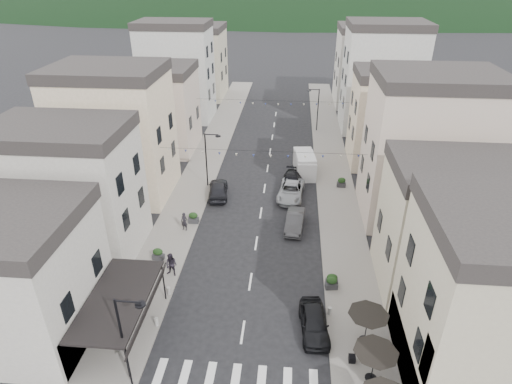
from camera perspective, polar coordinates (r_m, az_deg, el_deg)
sidewalk_left at (r=51.63m, az=-6.73°, el=4.00°), size 4.00×76.00×0.12m
sidewalk_right at (r=50.86m, az=10.10°, el=3.34°), size 4.00×76.00×0.12m
bistro_building at (r=27.01m, az=30.69°, el=-13.53°), size 10.00×8.00×10.00m
boutique_awning at (r=28.08m, az=-17.42°, el=-13.55°), size 3.77×7.50×3.28m
buildings_row_left at (r=56.54m, az=-13.07°, el=12.21°), size 10.20×54.16×14.00m
buildings_row_right at (r=54.03m, az=17.88°, el=11.05°), size 10.20×54.16×14.50m
cafe_terrace at (r=25.81m, az=15.62°, el=-20.23°), size 2.50×8.10×2.53m
streetlamp_left_near at (r=25.23m, az=-16.95°, el=-17.42°), size 1.70×0.56×6.00m
streetlamp_left_far at (r=44.47m, az=-6.34°, el=4.99°), size 1.70×0.56×6.00m
streetlamp_right_far at (r=60.65m, az=8.02°, el=11.36°), size 1.70×0.56×6.00m
bollards at (r=28.68m, az=-1.92°, el=-18.32°), size 11.66×10.26×0.60m
bunting_near at (r=39.30m, az=0.81°, el=5.02°), size 19.00×0.28×0.62m
bunting_far at (r=54.32m, az=2.12°, el=11.74°), size 19.00×0.28×0.62m
parked_car_a at (r=29.12m, az=7.76°, el=-16.83°), size 2.14×4.47×1.47m
parked_car_b at (r=38.60m, az=5.19°, el=-3.89°), size 1.90×4.44×1.42m
parked_car_c at (r=43.50m, az=4.68°, el=0.17°), size 2.97×5.53×1.48m
parked_car_d at (r=45.35m, az=4.73°, el=1.38°), size 2.49×5.08×1.42m
parked_car_e at (r=43.71m, az=-5.06°, el=0.39°), size 2.50×4.90×1.60m
delivery_van at (r=48.45m, az=6.49°, el=3.80°), size 2.58×5.35×2.47m
pedestrian_a at (r=38.42m, az=-9.54°, el=-3.91°), size 0.71×0.55×1.71m
pedestrian_b at (r=33.36m, az=-11.22°, el=-9.49°), size 1.09×0.94×1.93m
planter_la at (r=35.44m, az=-12.93°, el=-8.08°), size 0.99×0.65×1.03m
planter_lb at (r=39.50m, az=-8.36°, el=-3.41°), size 0.96×0.55×1.06m
planter_ra at (r=32.35m, az=10.05°, el=-11.85°), size 0.96×0.61×1.01m
planter_rb at (r=32.61m, az=10.09°, el=-11.47°), size 0.91×0.51×1.02m
planter_rc at (r=46.14m, az=11.33°, el=1.27°), size 0.97×0.58×1.05m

